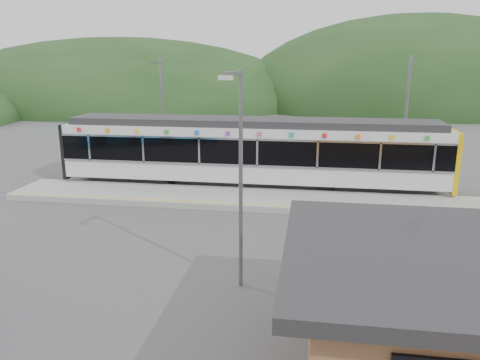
# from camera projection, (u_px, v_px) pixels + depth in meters

# --- Properties ---
(ground) EXTENTS (120.00, 120.00, 0.00)m
(ground) POSITION_uv_depth(u_px,v_px,m) (263.00, 226.00, 19.65)
(ground) COLOR #4C4C4F
(ground) RESTS_ON ground
(hills) EXTENTS (146.00, 149.00, 26.00)m
(hills) POSITION_uv_depth(u_px,v_px,m) (395.00, 197.00, 23.79)
(hills) COLOR #1E3D19
(hills) RESTS_ON ground
(platform) EXTENTS (26.00, 3.20, 0.30)m
(platform) POSITION_uv_depth(u_px,v_px,m) (270.00, 200.00, 22.77)
(platform) COLOR #9E9E99
(platform) RESTS_ON ground
(yellow_line) EXTENTS (26.00, 0.10, 0.01)m
(yellow_line) POSITION_uv_depth(u_px,v_px,m) (268.00, 205.00, 21.48)
(yellow_line) COLOR yellow
(yellow_line) RESTS_ON platform
(train) EXTENTS (20.44, 3.01, 3.74)m
(train) POSITION_uv_depth(u_px,v_px,m) (252.00, 150.00, 25.05)
(train) COLOR black
(train) RESTS_ON ground
(catenary_mast_west) EXTENTS (0.18, 1.80, 7.00)m
(catenary_mast_west) POSITION_uv_depth(u_px,v_px,m) (163.00, 113.00, 27.95)
(catenary_mast_west) COLOR slate
(catenary_mast_west) RESTS_ON ground
(catenary_mast_east) EXTENTS (0.18, 1.80, 7.00)m
(catenary_mast_east) POSITION_uv_depth(u_px,v_px,m) (406.00, 118.00, 25.88)
(catenary_mast_east) COLOR slate
(catenary_mast_east) RESTS_ON ground
(lamp_post) EXTENTS (0.40, 1.17, 6.55)m
(lamp_post) POSITION_uv_depth(u_px,v_px,m) (240.00, 164.00, 13.41)
(lamp_post) COLOR slate
(lamp_post) RESTS_ON ground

